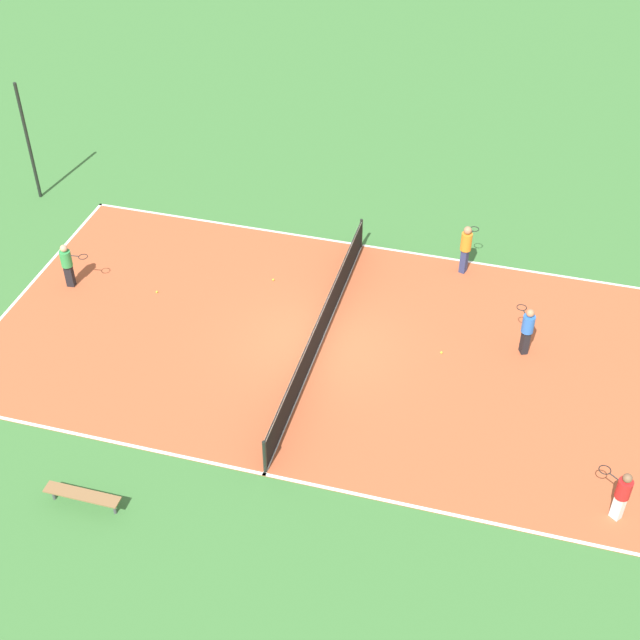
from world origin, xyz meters
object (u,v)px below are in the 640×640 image
Objects in this scene: player_near_blue at (527,328)px; tennis_ball_left_sideline at (441,353)px; player_center_orange at (466,246)px; tennis_ball_far_baseline at (157,292)px; player_far_green at (67,263)px; tennis_ball_near_net at (299,369)px; tennis_net at (320,328)px; fence_post_back_right at (28,142)px; bench at (82,495)px; player_coach_red at (622,493)px; tennis_ball_right_alley at (273,280)px.

tennis_ball_left_sideline is at bearing 81.56° from player_near_blue.
player_center_orange reaches higher than player_near_blue.
player_far_green is at bearing 97.40° from tennis_ball_far_baseline.
tennis_ball_far_baseline is (2.33, 5.50, 0.00)m from tennis_ball_near_net.
tennis_net is 6.04× the size of player_center_orange.
player_far_green is at bearing 85.97° from tennis_net.
fence_post_back_right reaches higher than tennis_ball_near_net.
tennis_net reaches higher than bench.
player_coach_red is (-4.98, -17.30, -0.02)m from player_far_green.
bench is at bearing -146.91° from fence_post_back_right.
player_coach_red is 22.68× the size of tennis_ball_left_sideline.
tennis_ball_left_sideline is at bearing -93.01° from tennis_ball_far_baseline.
fence_post_back_right is (5.34, 12.37, 1.68)m from tennis_net.
player_far_green reaches higher than player_coach_red.
player_far_green reaches higher than tennis_ball_far_baseline.
player_coach_red is 13.08m from tennis_ball_right_alley.
bench is at bearing -168.27° from tennis_ball_far_baseline.
player_near_blue is at bearing -88.87° from tennis_ball_far_baseline.
tennis_ball_left_sideline is at bearing -106.90° from fence_post_back_right.
tennis_ball_near_net is at bearing 169.28° from tennis_net.
tennis_net reaches higher than tennis_ball_near_net.
player_far_green reaches higher than tennis_ball_near_net.
tennis_net is at bearing 75.74° from player_near_blue.
player_far_green is 1.02× the size of player_coach_red.
player_coach_red is at bearing -22.54° from player_far_green.
tennis_ball_far_baseline is 1.00× the size of tennis_ball_left_sideline.
bench is 1.24× the size of player_far_green.
player_center_orange is 10.18m from tennis_ball_far_baseline.
tennis_ball_left_sideline is at bearing -109.70° from tennis_ball_right_alley.
tennis_ball_left_sideline is at bearing -82.45° from tennis_net.
tennis_net reaches higher than tennis_ball_far_baseline.
player_far_green reaches higher than bench.
player_coach_red is 22.68× the size of tennis_ball_right_alley.
tennis_ball_near_net is at bearing -121.17° from bench.
tennis_ball_left_sideline is (0.48, -3.62, -0.53)m from tennis_net.
tennis_net reaches higher than tennis_ball_right_alley.
tennis_ball_near_net is (-1.36, 0.26, -0.53)m from tennis_net.
tennis_ball_near_net is 4.47m from tennis_ball_right_alley.
tennis_ball_far_baseline is at bearing 67.00° from tennis_ball_near_net.
player_far_green is at bearing -60.49° from bench.
player_near_blue reaches higher than tennis_ball_near_net.
tennis_ball_far_baseline is at bearing 115.41° from tennis_ball_right_alley.
bench reaches higher than tennis_ball_near_net.
player_near_blue is at bearing -78.56° from tennis_net.
player_center_orange is at bearing -0.11° from tennis_ball_left_sideline.
player_far_green is (-0.60, 14.54, -0.02)m from player_near_blue.
tennis_ball_near_net is at bearing -152.54° from tennis_ball_right_alley.
tennis_ball_near_net is at bearing 115.38° from tennis_ball_left_sideline.
fence_post_back_right reaches higher than player_near_blue.
player_near_blue is 6.23m from player_coach_red.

